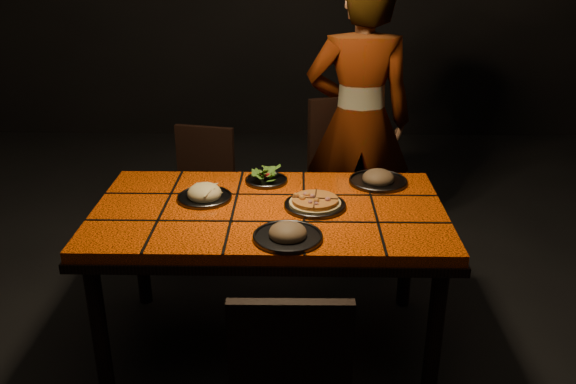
{
  "coord_description": "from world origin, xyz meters",
  "views": [
    {
      "loc": [
        0.13,
        -2.54,
        1.9
      ],
      "look_at": [
        0.09,
        0.02,
        0.82
      ],
      "focal_mm": 38.0,
      "sensor_mm": 36.0,
      "label": 1
    }
  ],
  "objects_px": {
    "dining_table": "(269,223)",
    "plate_pasta": "(204,195)",
    "plate_pizza": "(315,204)",
    "chair_far_right": "(349,168)",
    "chair_near": "(290,379)",
    "diner": "(359,122)",
    "chair_far_left": "(201,185)"
  },
  "relations": [
    {
      "from": "plate_pasta",
      "to": "chair_far_right",
      "type": "bearing_deg",
      "value": 50.08
    },
    {
      "from": "dining_table",
      "to": "chair_far_right",
      "type": "xyz_separation_m",
      "value": [
        0.45,
        0.99,
        -0.1
      ]
    },
    {
      "from": "diner",
      "to": "plate_pasta",
      "type": "relative_size",
      "value": 6.74
    },
    {
      "from": "chair_far_right",
      "to": "plate_pasta",
      "type": "distance_m",
      "value": 1.19
    },
    {
      "from": "chair_far_left",
      "to": "diner",
      "type": "bearing_deg",
      "value": 14.95
    },
    {
      "from": "chair_near",
      "to": "dining_table",
      "type": "bearing_deg",
      "value": -83.2
    },
    {
      "from": "dining_table",
      "to": "plate_pasta",
      "type": "relative_size",
      "value": 6.27
    },
    {
      "from": "dining_table",
      "to": "plate_pasta",
      "type": "bearing_deg",
      "value": 163.84
    },
    {
      "from": "chair_near",
      "to": "chair_far_right",
      "type": "height_order",
      "value": "chair_far_right"
    },
    {
      "from": "chair_far_right",
      "to": "plate_pizza",
      "type": "height_order",
      "value": "chair_far_right"
    },
    {
      "from": "chair_near",
      "to": "chair_far_right",
      "type": "relative_size",
      "value": 0.88
    },
    {
      "from": "diner",
      "to": "plate_pasta",
      "type": "bearing_deg",
      "value": 48.31
    },
    {
      "from": "chair_far_left",
      "to": "chair_far_right",
      "type": "relative_size",
      "value": 0.83
    },
    {
      "from": "chair_far_left",
      "to": "diner",
      "type": "distance_m",
      "value": 1.04
    },
    {
      "from": "plate_pizza",
      "to": "plate_pasta",
      "type": "relative_size",
      "value": 1.1
    },
    {
      "from": "chair_far_left",
      "to": "plate_pasta",
      "type": "distance_m",
      "value": 0.91
    },
    {
      "from": "dining_table",
      "to": "diner",
      "type": "bearing_deg",
      "value": 63.38
    },
    {
      "from": "diner",
      "to": "plate_pizza",
      "type": "distance_m",
      "value": 1.02
    },
    {
      "from": "chair_near",
      "to": "plate_pasta",
      "type": "height_order",
      "value": "chair_near"
    },
    {
      "from": "dining_table",
      "to": "chair_far_left",
      "type": "relative_size",
      "value": 1.97
    },
    {
      "from": "chair_far_right",
      "to": "chair_far_left",
      "type": "bearing_deg",
      "value": 160.7
    },
    {
      "from": "chair_far_left",
      "to": "chair_far_right",
      "type": "xyz_separation_m",
      "value": [
        0.91,
        0.06,
        0.1
      ]
    },
    {
      "from": "diner",
      "to": "plate_pasta",
      "type": "height_order",
      "value": "diner"
    },
    {
      "from": "chair_near",
      "to": "plate_pasta",
      "type": "relative_size",
      "value": 3.38
    },
    {
      "from": "chair_near",
      "to": "plate_pizza",
      "type": "distance_m",
      "value": 0.92
    },
    {
      "from": "chair_near",
      "to": "chair_far_left",
      "type": "xyz_separation_m",
      "value": [
        -0.58,
        1.8,
        -0.03
      ]
    },
    {
      "from": "plate_pizza",
      "to": "chair_far_right",
      "type": "bearing_deg",
      "value": 76.51
    },
    {
      "from": "dining_table",
      "to": "plate_pizza",
      "type": "bearing_deg",
      "value": 2.05
    },
    {
      "from": "chair_near",
      "to": "diner",
      "type": "distance_m",
      "value": 1.93
    },
    {
      "from": "plate_pizza",
      "to": "chair_near",
      "type": "bearing_deg",
      "value": -96.43
    },
    {
      "from": "plate_pasta",
      "to": "dining_table",
      "type": "bearing_deg",
      "value": -16.16
    },
    {
      "from": "chair_far_right",
      "to": "diner",
      "type": "relative_size",
      "value": 0.57
    }
  ]
}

